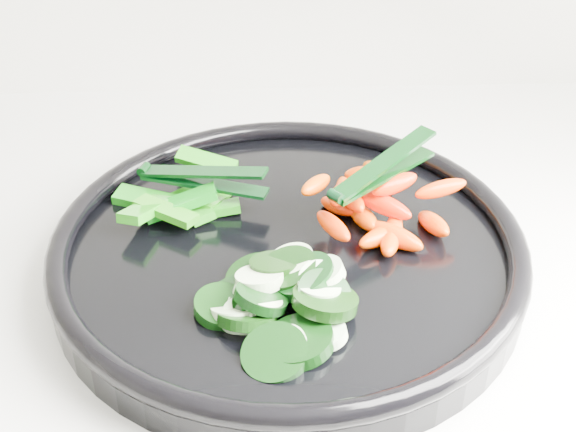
{
  "coord_description": "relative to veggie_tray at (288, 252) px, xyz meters",
  "views": [
    {
      "loc": [
        0.12,
        1.16,
        1.34
      ],
      "look_at": [
        0.14,
        1.67,
        0.99
      ],
      "focal_mm": 50.0,
      "sensor_mm": 36.0,
      "label": 1
    }
  ],
  "objects": [
    {
      "name": "carrot_pile",
      "position": [
        0.07,
        0.03,
        0.02
      ],
      "size": [
        0.14,
        0.15,
        0.05
      ],
      "color": "#FF5900",
      "rests_on": "veggie_tray"
    },
    {
      "name": "veggie_tray",
      "position": [
        0.0,
        0.0,
        0.0
      ],
      "size": [
        0.48,
        0.48,
        0.04
      ],
      "color": "black",
      "rests_on": "counter"
    },
    {
      "name": "pepper_pile",
      "position": [
        -0.09,
        0.06,
        0.01
      ],
      "size": [
        0.11,
        0.12,
        0.04
      ],
      "color": "#0B7311",
      "rests_on": "veggie_tray"
    },
    {
      "name": "tong_carrot",
      "position": [
        0.07,
        0.03,
        0.05
      ],
      "size": [
        0.1,
        0.09,
        0.02
      ],
      "color": "black",
      "rests_on": "carrot_pile"
    },
    {
      "name": "cucumber_pile",
      "position": [
        -0.01,
        -0.07,
        0.01
      ],
      "size": [
        0.13,
        0.14,
        0.04
      ],
      "color": "black",
      "rests_on": "veggie_tray"
    },
    {
      "name": "tong_pepper",
      "position": [
        -0.07,
        0.07,
        0.03
      ],
      "size": [
        0.11,
        0.05,
        0.02
      ],
      "color": "black",
      "rests_on": "pepper_pile"
    }
  ]
}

